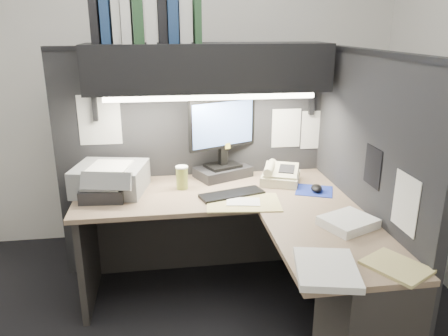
{
  "coord_description": "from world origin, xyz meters",
  "views": [
    {
      "loc": [
        -0.19,
        -2.08,
        1.76
      ],
      "look_at": [
        0.19,
        0.51,
        0.9
      ],
      "focal_mm": 35.0,
      "sensor_mm": 36.0,
      "label": 1
    }
  ],
  "objects": [
    {
      "name": "wall_back",
      "position": [
        0.0,
        1.5,
        1.35
      ],
      "size": [
        3.5,
        0.04,
        2.7
      ],
      "primitive_type": "cube",
      "color": "silver",
      "rests_on": "floor"
    },
    {
      "name": "wall_front",
      "position": [
        0.0,
        -1.5,
        1.35
      ],
      "size": [
        3.5,
        0.04,
        2.7
      ],
      "primitive_type": "cube",
      "color": "silver",
      "rests_on": "floor"
    },
    {
      "name": "partition_back",
      "position": [
        0.03,
        0.93,
        0.8
      ],
      "size": [
        1.9,
        0.06,
        1.6
      ],
      "primitive_type": "cube",
      "color": "black",
      "rests_on": "floor"
    },
    {
      "name": "partition_right",
      "position": [
        0.98,
        0.18,
        0.8
      ],
      "size": [
        0.06,
        1.5,
        1.6
      ],
      "primitive_type": "cube",
      "color": "black",
      "rests_on": "floor"
    },
    {
      "name": "desk",
      "position": [
        0.43,
        -0.0,
        0.44
      ],
      "size": [
        1.7,
        1.53,
        0.73
      ],
      "color": "#93735D",
      "rests_on": "floor"
    },
    {
      "name": "overhead_shelf",
      "position": [
        0.12,
        0.75,
        1.5
      ],
      "size": [
        1.55,
        0.34,
        0.3
      ],
      "primitive_type": "cube",
      "color": "black",
      "rests_on": "partition_back"
    },
    {
      "name": "task_light_tube",
      "position": [
        0.12,
        0.61,
        1.33
      ],
      "size": [
        1.32,
        0.04,
        0.04
      ],
      "primitive_type": "cylinder",
      "rotation": [
        0.0,
        1.57,
        0.0
      ],
      "color": "white",
      "rests_on": "overhead_shelf"
    },
    {
      "name": "monitor",
      "position": [
        0.23,
        0.82,
        0.95
      ],
      "size": [
        0.49,
        0.36,
        0.56
      ],
      "rotation": [
        0.0,
        0.0,
        0.41
      ],
      "color": "black",
      "rests_on": "desk"
    },
    {
      "name": "keyboard",
      "position": [
        0.23,
        0.45,
        0.74
      ],
      "size": [
        0.43,
        0.25,
        0.02
      ],
      "primitive_type": "cube",
      "rotation": [
        0.0,
        0.0,
        0.28
      ],
      "color": "black",
      "rests_on": "desk"
    },
    {
      "name": "mousepad",
      "position": [
        0.78,
        0.46,
        0.73
      ],
      "size": [
        0.3,
        0.28,
        0.0
      ],
      "primitive_type": "cube",
      "rotation": [
        0.0,
        0.0,
        -0.39
      ],
      "color": "navy",
      "rests_on": "desk"
    },
    {
      "name": "mouse",
      "position": [
        0.78,
        0.44,
        0.76
      ],
      "size": [
        0.1,
        0.13,
        0.04
      ],
      "primitive_type": "ellipsoid",
      "rotation": [
        0.0,
        0.0,
        -0.31
      ],
      "color": "black",
      "rests_on": "mousepad"
    },
    {
      "name": "telephone",
      "position": [
        0.6,
        0.64,
        0.78
      ],
      "size": [
        0.32,
        0.33,
        0.1
      ],
      "primitive_type": "cube",
      "rotation": [
        0.0,
        0.0,
        -0.39
      ],
      "color": "beige",
      "rests_on": "desk"
    },
    {
      "name": "coffee_cup",
      "position": [
        -0.07,
        0.62,
        0.8
      ],
      "size": [
        0.1,
        0.1,
        0.14
      ],
      "primitive_type": "cylinder",
      "rotation": [
        0.0,
        0.0,
        0.33
      ],
      "color": "#AAA344",
      "rests_on": "desk"
    },
    {
      "name": "printer",
      "position": [
        -0.53,
        0.65,
        0.82
      ],
      "size": [
        0.5,
        0.45,
        0.17
      ],
      "primitive_type": "cube",
      "rotation": [
        0.0,
        0.0,
        -0.21
      ],
      "color": "gray",
      "rests_on": "desk"
    },
    {
      "name": "notebook_stack",
      "position": [
        -0.56,
        0.52,
        0.77
      ],
      "size": [
        0.28,
        0.24,
        0.08
      ],
      "primitive_type": "cube",
      "rotation": [
        0.0,
        0.0,
        -0.07
      ],
      "color": "black",
      "rests_on": "desk"
    },
    {
      "name": "open_folder",
      "position": [
        0.28,
        0.32,
        0.73
      ],
      "size": [
        0.47,
        0.33,
        0.01
      ],
      "primitive_type": "cube",
      "rotation": [
        0.0,
        0.0,
        -0.11
      ],
      "color": "tan",
      "rests_on": "desk"
    },
    {
      "name": "paper_stack_a",
      "position": [
        0.77,
        -0.08,
        0.76
      ],
      "size": [
        0.33,
        0.31,
        0.05
      ],
      "primitive_type": "cube",
      "rotation": [
        0.0,
        0.0,
        0.41
      ],
      "color": "white",
      "rests_on": "desk"
    },
    {
      "name": "paper_stack_b",
      "position": [
        0.49,
        -0.5,
        0.75
      ],
      "size": [
        0.32,
        0.37,
        0.03
      ],
      "primitive_type": "cube",
      "rotation": [
        0.0,
        0.0,
        -0.22
      ],
      "color": "white",
      "rests_on": "desk"
    },
    {
      "name": "manila_stack",
      "position": [
        0.81,
        -0.51,
        0.74
      ],
      "size": [
        0.31,
        0.33,
        0.01
      ],
      "primitive_type": "cube",
      "rotation": [
        0.0,
        0.0,
        0.52
      ],
      "color": "tan",
      "rests_on": "desk"
    },
    {
      "name": "binder_row",
      "position": [
        -0.26,
        0.75,
        1.8
      ],
      "size": [
        0.65,
        0.25,
        0.31
      ],
      "color": "black",
      "rests_on": "overhead_shelf"
    },
    {
      "name": "pinned_papers",
      "position": [
        0.42,
        0.56,
        1.05
      ],
      "size": [
        1.76,
        1.31,
        0.51
      ],
      "color": "white",
      "rests_on": "partition_back"
    }
  ]
}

